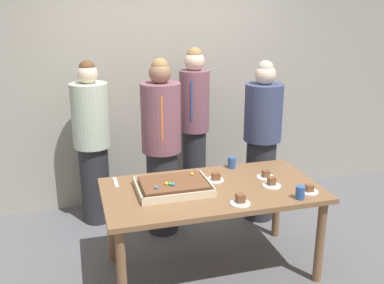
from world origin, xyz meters
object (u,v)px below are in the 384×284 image
object	(u,v)px
plated_slice_center_front	(215,178)
person_serving_front	(92,142)
drink_cup_nearest	(232,163)
plated_slice_far_right	(272,184)
person_far_right_suit	(194,127)
party_table	(212,198)
plated_slice_far_left	(240,201)
person_green_shirt_behind	(162,147)
plated_slice_near_left	(266,176)
drink_cup_middle	(300,193)
plated_slice_near_right	(309,190)
cake_server_utensil	(116,182)
person_striped_tie_right	(262,141)
sheet_cake	(173,186)

from	to	relation	value
plated_slice_center_front	person_serving_front	world-z (taller)	person_serving_front
drink_cup_nearest	plated_slice_far_right	bearing A→B (deg)	-70.92
plated_slice_center_front	person_far_right_suit	distance (m)	1.06
party_table	drink_cup_nearest	distance (m)	0.51
plated_slice_far_left	person_green_shirt_behind	xyz separation A→B (m)	(-0.35, 1.10, 0.10)
plated_slice_near_left	person_far_right_suit	size ratio (longest dim) A/B	0.09
plated_slice_far_left	drink_cup_middle	size ratio (longest dim) A/B	1.50
plated_slice_near_right	person_serving_front	size ratio (longest dim) A/B	0.09
drink_cup_middle	cake_server_utensil	xyz separation A→B (m)	(-1.30, 0.69, -0.05)
plated_slice_far_right	person_serving_front	size ratio (longest dim) A/B	0.09
plated_slice_near_left	person_striped_tie_right	distance (m)	0.76
plated_slice_near_right	plated_slice_near_left	bearing A→B (deg)	118.71
plated_slice_far_right	cake_server_utensil	xyz separation A→B (m)	(-1.20, 0.41, -0.02)
plated_slice_near_right	plated_slice_far_left	xyz separation A→B (m)	(-0.59, -0.05, 0.01)
plated_slice_far_left	drink_cup_middle	xyz separation A→B (m)	(0.46, -0.04, 0.03)
cake_server_utensil	person_green_shirt_behind	distance (m)	0.68
plated_slice_far_right	person_striped_tie_right	bearing A→B (deg)	70.35
cake_server_utensil	person_green_shirt_behind	bearing A→B (deg)	43.38
plated_slice_near_right	plated_slice_far_left	bearing A→B (deg)	-175.63
party_table	sheet_cake	world-z (taller)	sheet_cake
sheet_cake	person_far_right_suit	size ratio (longest dim) A/B	0.33
cake_server_utensil	plated_slice_far_right	bearing A→B (deg)	-18.85
person_striped_tie_right	person_green_shirt_behind	bearing A→B (deg)	-33.54
party_table	drink_cup_middle	distance (m)	0.70
drink_cup_nearest	cake_server_utensil	xyz separation A→B (m)	(-1.04, -0.06, -0.05)
plated_slice_far_right	drink_cup_middle	bearing A→B (deg)	-70.21
plated_slice_near_right	person_serving_front	xyz separation A→B (m)	(-1.56, 1.46, 0.08)
drink_cup_middle	cake_server_utensil	size ratio (longest dim) A/B	0.50
plated_slice_center_front	person_striped_tie_right	distance (m)	0.96
party_table	person_far_right_suit	bearing A→B (deg)	80.65
sheet_cake	person_green_shirt_behind	xyz separation A→B (m)	(0.06, 0.73, 0.09)
party_table	plated_slice_near_left	xyz separation A→B (m)	(0.50, 0.08, 0.11)
party_table	plated_slice_center_front	xyz separation A→B (m)	(0.07, 0.14, 0.11)
drink_cup_middle	party_table	bearing A→B (deg)	147.31
plated_slice_near_left	person_serving_front	bearing A→B (deg)	141.04
sheet_cake	plated_slice_near_left	world-z (taller)	sheet_cake
drink_cup_nearest	person_striped_tie_right	size ratio (longest dim) A/B	0.06
party_table	person_green_shirt_behind	size ratio (longest dim) A/B	1.02
party_table	person_striped_tie_right	size ratio (longest dim) A/B	1.05
plated_slice_far_right	plated_slice_center_front	bearing A→B (deg)	150.44
plated_slice_near_right	plated_slice_far_right	size ratio (longest dim) A/B	1.00
person_serving_front	plated_slice_near_right	bearing A→B (deg)	20.93
drink_cup_middle	person_far_right_suit	world-z (taller)	person_far_right_suit
plated_slice_near_left	person_green_shirt_behind	world-z (taller)	person_green_shirt_behind
plated_slice_far_left	drink_cup_middle	world-z (taller)	drink_cup_middle
drink_cup_middle	plated_slice_far_right	bearing A→B (deg)	109.79
plated_slice_far_left	person_serving_front	world-z (taller)	person_serving_front
plated_slice_far_right	plated_slice_center_front	xyz separation A→B (m)	(-0.40, 0.23, 0.00)
plated_slice_near_left	plated_slice_center_front	distance (m)	0.43
sheet_cake	plated_slice_near_left	xyz separation A→B (m)	(0.81, 0.03, -0.02)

